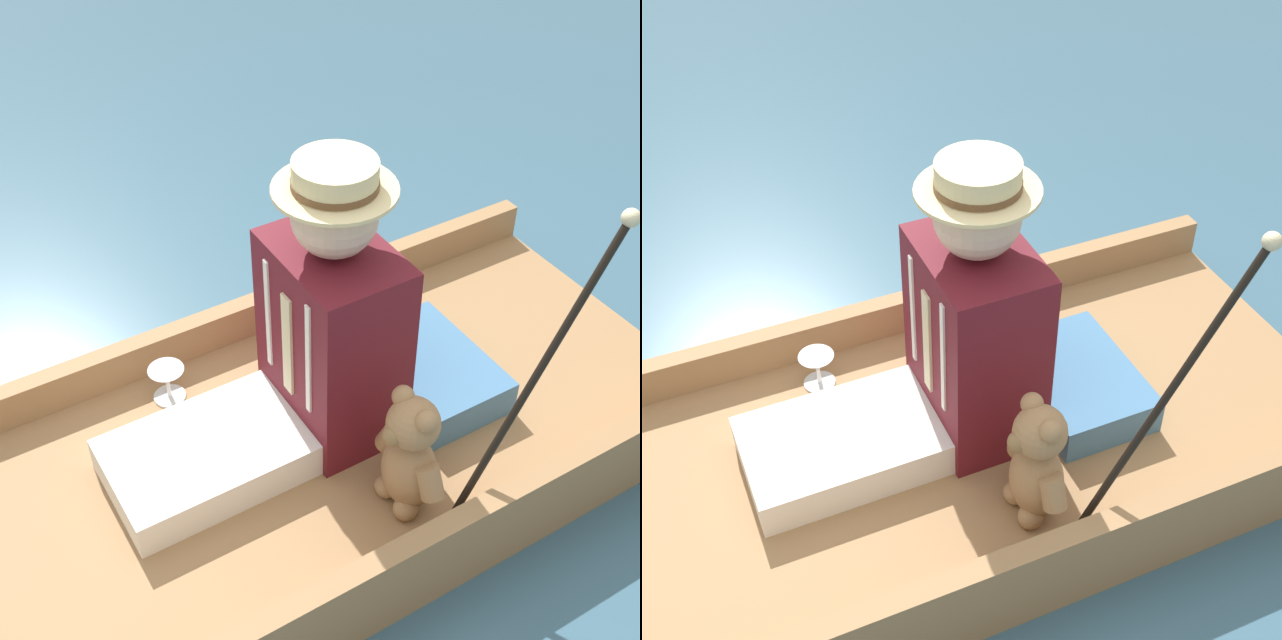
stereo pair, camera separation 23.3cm
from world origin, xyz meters
TOP-DOWN VIEW (x-y plane):
  - ground_plane at (0.00, 0.00)m, footprint 16.00×16.00m
  - punt_boat at (0.00, 0.00)m, footprint 1.07×2.57m
  - seat_cushion at (0.00, -0.55)m, footprint 0.44×0.31m
  - seated_person at (0.05, -0.15)m, footprint 0.38×0.82m
  - teddy_bear at (-0.31, -0.24)m, footprint 0.26×0.15m
  - wine_glass at (0.36, 0.14)m, footprint 0.11×0.11m
  - walking_cane at (-0.43, -0.54)m, footprint 0.04×0.44m

SIDE VIEW (x-z plane):
  - ground_plane at x=0.00m, z-range 0.00..0.00m
  - punt_boat at x=0.00m, z-range -0.05..0.21m
  - seat_cushion at x=0.00m, z-range 0.14..0.25m
  - wine_glass at x=0.36m, z-range 0.16..0.28m
  - teddy_bear at x=-0.31m, z-range 0.13..0.51m
  - seated_person at x=0.05m, z-range 0.03..0.88m
  - walking_cane at x=-0.43m, z-range 0.20..1.04m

